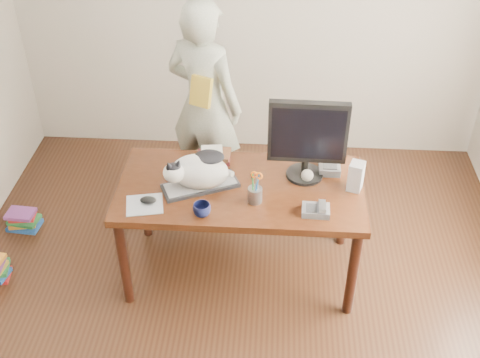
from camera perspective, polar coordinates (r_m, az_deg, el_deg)
name	(u,v)px	position (r m, az deg, el deg)	size (l,w,h in m)	color
room	(233,165)	(3.07, -0.67, 1.36)	(4.50, 4.50, 4.50)	black
desk	(241,197)	(4.06, 0.12, -1.72)	(1.60, 0.80, 0.75)	black
keyboard	(200,185)	(3.90, -3.77, -0.61)	(0.52, 0.37, 0.03)	black
cat	(197,171)	(3.82, -4.05, 0.80)	(0.45, 0.36, 0.27)	white
monitor	(308,137)	(3.83, 6.43, 4.01)	(0.50, 0.25, 0.57)	black
pen_cup	(255,193)	(3.75, 1.44, -1.35)	(0.11, 0.11, 0.23)	gray
mousepad	(145,205)	(3.80, -9.03, -2.41)	(0.26, 0.25, 0.01)	silver
mouse	(148,200)	(3.80, -8.71, -1.99)	(0.11, 0.09, 0.04)	black
coffee_mug	(202,210)	(3.66, -3.63, -2.93)	(0.11, 0.11, 0.09)	black
phone	(316,210)	(3.71, 7.26, -2.92)	(0.17, 0.14, 0.08)	#5C5C61
speaker	(356,176)	(3.90, 10.94, 0.26)	(0.12, 0.12, 0.20)	#A9AAAC
baseball	(307,175)	(3.96, 6.38, 0.34)	(0.08, 0.08, 0.08)	beige
book_stack	(214,155)	(4.14, -2.49, 2.26)	(0.24, 0.18, 0.09)	#481316
calculator	(329,166)	(4.09, 8.47, 1.21)	(0.14, 0.19, 0.06)	#5C5C61
person	(205,105)	(4.62, -3.37, 7.03)	(0.62, 0.40, 1.69)	silver
held_book	(201,92)	(4.37, -3.72, 8.28)	(0.18, 0.15, 0.22)	gold
book_pile_b	(23,220)	(4.99, -19.86, -3.65)	(0.26, 0.20, 0.15)	#1B4DA3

